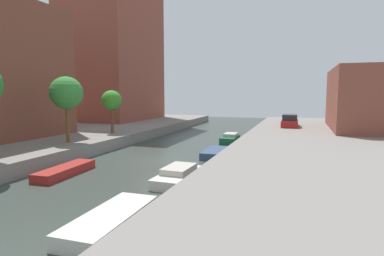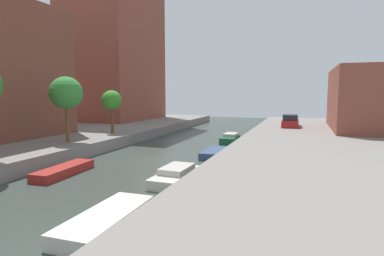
% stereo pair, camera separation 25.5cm
% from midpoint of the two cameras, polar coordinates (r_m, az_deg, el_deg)
% --- Properties ---
extents(ground_plane, '(84.00, 84.00, 0.00)m').
position_cam_midpoint_polar(ground_plane, '(22.99, -6.91, -5.88)').
color(ground_plane, '#333D38').
extents(apartment_tower_far, '(10.00, 13.49, 25.04)m').
position_cam_midpoint_polar(apartment_tower_far, '(48.79, -13.75, 16.40)').
color(apartment_tower_far, brown).
rests_on(apartment_tower_far, quay_left).
extents(low_block_right, '(10.00, 13.58, 6.45)m').
position_cam_midpoint_polar(low_block_right, '(38.52, 31.48, 4.48)').
color(low_block_right, brown).
rests_on(low_block_right, quay_right).
extents(street_tree_2, '(2.51, 2.51, 5.11)m').
position_cam_midpoint_polar(street_tree_2, '(26.39, -21.48, 5.85)').
color(street_tree_2, brown).
rests_on(street_tree_2, quay_left).
extents(street_tree_3, '(1.90, 1.90, 4.10)m').
position_cam_midpoint_polar(street_tree_3, '(31.31, -14.05, 4.78)').
color(street_tree_3, brown).
rests_on(street_tree_3, quay_left).
extents(parked_car, '(1.86, 4.57, 1.43)m').
position_cam_midpoint_polar(parked_car, '(38.02, 17.49, 1.13)').
color(parked_car, maroon).
rests_on(parked_car, quay_right).
extents(moored_boat_left_2, '(1.52, 4.46, 0.51)m').
position_cam_midpoint_polar(moored_boat_left_2, '(20.43, -21.72, -7.10)').
color(moored_boat_left_2, maroon).
rests_on(moored_boat_left_2, ground_plane).
extents(moored_boat_right_1, '(1.73, 4.50, 0.55)m').
position_cam_midpoint_polar(moored_boat_right_1, '(12.29, -14.54, -15.71)').
color(moored_boat_right_1, beige).
rests_on(moored_boat_right_1, ground_plane).
extents(moored_boat_right_2, '(1.71, 4.07, 0.87)m').
position_cam_midpoint_polar(moored_boat_right_2, '(17.47, -2.40, -8.53)').
color(moored_boat_right_2, beige).
rests_on(moored_boat_right_2, ground_plane).
extents(moored_boat_right_3, '(1.49, 3.67, 0.54)m').
position_cam_midpoint_polar(moored_boat_right_3, '(24.33, 4.19, -4.53)').
color(moored_boat_right_3, '#33476B').
rests_on(moored_boat_right_3, ground_plane).
extents(moored_boat_right_4, '(1.40, 3.46, 0.91)m').
position_cam_midpoint_polar(moored_boat_right_4, '(31.19, 7.13, -1.92)').
color(moored_boat_right_4, '#195638').
rests_on(moored_boat_right_4, ground_plane).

